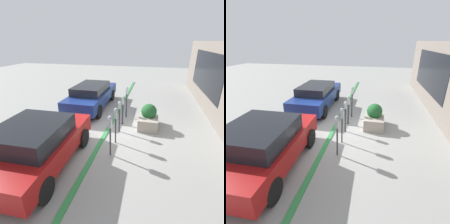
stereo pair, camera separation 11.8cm
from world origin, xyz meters
The scene contains 10 objects.
ground_plane centered at (0.00, 0.00, 0.00)m, with size 40.00×40.00×0.00m, color #999993.
curb_strip centered at (0.00, 0.08, 0.02)m, with size 19.00×0.16×0.04m.
parking_meter_nearest centered at (-1.61, -0.46, 1.09)m, with size 0.19×0.16×1.43m.
parking_meter_second centered at (-0.83, -0.46, 1.02)m, with size 0.16×0.13×1.39m.
parking_meter_middle centered at (0.05, -0.42, 0.94)m, with size 0.16×0.14×1.34m.
parking_meter_fourth centered at (0.79, -0.43, 0.90)m, with size 0.18×0.15×1.35m.
parking_meter_farthest centered at (1.62, -0.47, 1.03)m, with size 0.16×0.14×1.55m.
planter_box centered at (0.78, -1.57, 0.42)m, with size 1.27×0.82×1.06m.
parked_car_front centered at (-2.55, 1.55, 0.75)m, with size 3.95×2.08×1.41m.
parked_car_middle centered at (2.56, 1.62, 0.74)m, with size 4.59×1.77×1.35m.
Camera 2 is at (-6.36, -1.53, 3.55)m, focal length 28.00 mm.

